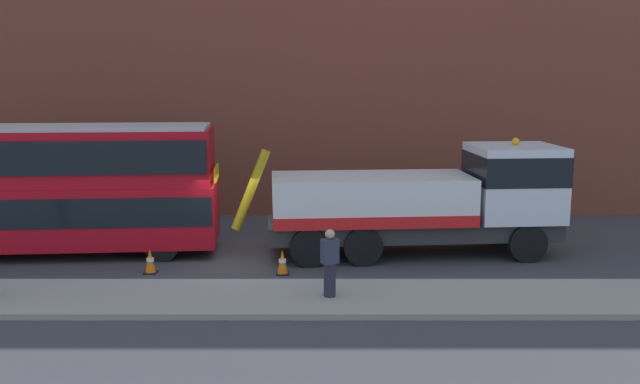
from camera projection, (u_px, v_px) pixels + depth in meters
name	position (u px, v px, depth m)	size (l,w,h in m)	color
ground_plane	(239.00, 257.00, 21.58)	(120.00, 120.00, 0.00)	#38383D
near_kerb	(221.00, 298.00, 17.42)	(60.00, 2.80, 0.15)	gray
building_facade	(255.00, 10.00, 27.10)	(60.00, 1.50, 16.00)	brown
recovery_tow_truck	(426.00, 199.00, 21.65)	(10.22, 3.33, 3.67)	#2D2D2D
double_decker_bus	(35.00, 185.00, 21.49)	(11.17, 3.40, 4.06)	#B70C19
pedestrian_bystander	(328.00, 264.00, 17.21)	(0.48, 0.43, 1.71)	#232333
traffic_cone_near_bus	(148.00, 262.00, 19.79)	(0.36, 0.36, 0.72)	orange
traffic_cone_midway	(280.00, 263.00, 19.69)	(0.36, 0.36, 0.72)	orange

